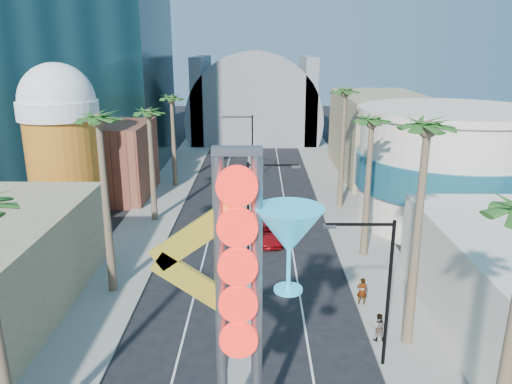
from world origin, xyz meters
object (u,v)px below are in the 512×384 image
(neon_sign, at_px, (260,282))
(pedestrian_b, at_px, (378,327))
(pedestrian_a, at_px, (362,291))
(red_pickup, at_px, (269,233))

(neon_sign, bearing_deg, pedestrian_b, 47.47)
(neon_sign, relative_size, pedestrian_b, 7.71)
(pedestrian_a, bearing_deg, neon_sign, 63.81)
(pedestrian_b, bearing_deg, pedestrian_a, -86.75)
(neon_sign, relative_size, pedestrian_a, 7.01)
(neon_sign, height_order, red_pickup, neon_sign)
(red_pickup, height_order, pedestrian_b, pedestrian_b)
(pedestrian_b, bearing_deg, neon_sign, 49.39)
(neon_sign, bearing_deg, red_pickup, 87.85)
(neon_sign, height_order, pedestrian_b, neon_sign)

